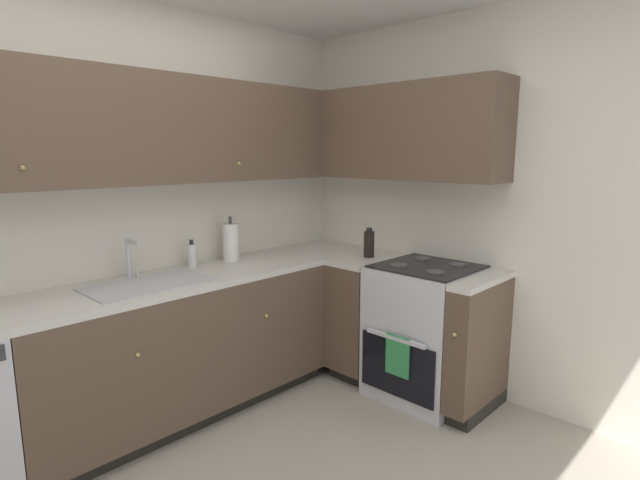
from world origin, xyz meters
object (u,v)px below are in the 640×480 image
(oil_bottle, at_px, (369,244))
(soap_bottle, at_px, (192,255))
(oven_range, at_px, (426,330))
(paper_towel_roll, at_px, (231,242))

(oil_bottle, bearing_deg, soap_bottle, 148.70)
(soap_bottle, bearing_deg, oven_range, -46.28)
(oven_range, height_order, soap_bottle, soap_bottle)
(paper_towel_roll, bearing_deg, oil_bottle, -39.36)
(soap_bottle, relative_size, oil_bottle, 0.86)
(oven_range, bearing_deg, paper_towel_roll, 125.13)
(oven_range, relative_size, oil_bottle, 4.86)
(oven_range, distance_m, oil_bottle, 0.72)
(paper_towel_roll, height_order, oil_bottle, paper_towel_roll)
(soap_bottle, distance_m, paper_towel_roll, 0.30)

